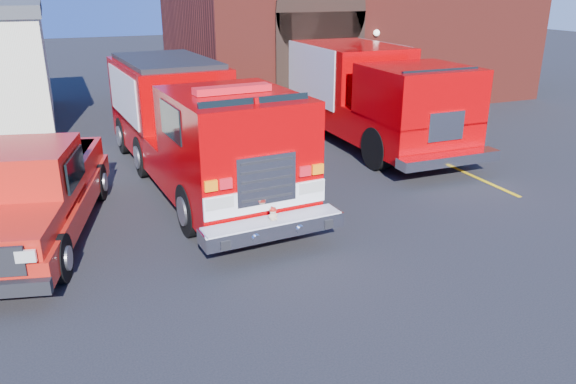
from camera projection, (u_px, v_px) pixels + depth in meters
name	position (u px, v px, depth m)	size (l,w,h in m)	color
ground	(267.00, 231.00, 11.99)	(100.00, 100.00, 0.00)	black
parking_stripe_near	(479.00, 179.00, 15.17)	(0.12, 3.00, 0.01)	#E5B50C
parking_stripe_mid	(415.00, 150.00, 17.77)	(0.12, 3.00, 0.01)	#E5B50C
parking_stripe_far	(368.00, 129.00, 20.37)	(0.12, 3.00, 0.01)	#E5B50C
fire_station	(343.00, 0.00, 25.83)	(15.20, 10.20, 8.45)	maroon
fire_engine	(193.00, 124.00, 14.47)	(3.37, 9.89, 3.00)	black
pickup_truck	(28.00, 194.00, 11.36)	(3.65, 6.57, 2.03)	black
secondary_truck	(362.00, 90.00, 18.59)	(2.99, 9.39, 3.04)	black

